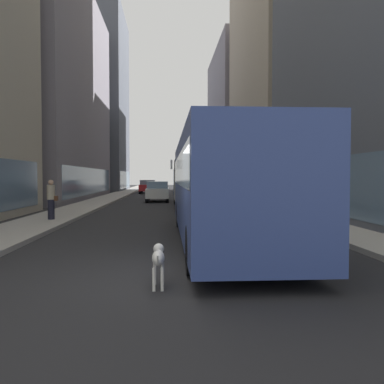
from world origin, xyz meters
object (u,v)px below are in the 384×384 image
object	(u,v)px
traffic_light_near	(341,161)
box_truck	(192,182)
car_black_suv	(182,188)
pedestrian_with_handbag	(51,199)
car_red_coupe	(148,186)
dalmatian_dog	(158,258)
car_white_van	(158,191)
car_silver_sedan	(192,186)
transit_bus	(221,183)

from	to	relation	value
traffic_light_near	box_truck	bearing A→B (deg)	105.02
car_black_suv	box_truck	world-z (taller)	box_truck
car_black_suv	pedestrian_with_handbag	xyz separation A→B (m)	(-6.58, -25.72, 0.19)
car_red_coupe	dalmatian_dog	size ratio (longest dim) A/B	4.88
traffic_light_near	pedestrian_with_handbag	bearing A→B (deg)	152.55
car_white_van	car_silver_sedan	size ratio (longest dim) A/B	0.87
transit_bus	car_red_coupe	xyz separation A→B (m)	(-4.00, 36.93, -0.95)
car_red_coupe	traffic_light_near	xyz separation A→B (m)	(7.70, -36.99, 1.61)
transit_bus	dalmatian_dog	size ratio (longest dim) A/B	11.98
dalmatian_dog	car_black_suv	bearing A→B (deg)	87.12
car_red_coupe	dalmatian_dog	distance (m)	41.91
car_red_coupe	car_black_suv	bearing A→B (deg)	-56.02
car_black_suv	car_silver_sedan	distance (m)	7.87
pedestrian_with_handbag	transit_bus	bearing A→B (deg)	-38.72
traffic_light_near	car_white_van	bearing A→B (deg)	106.94
car_white_van	transit_bus	bearing A→B (deg)	-83.15
box_truck	pedestrian_with_handbag	xyz separation A→B (m)	(-6.58, -8.44, -0.65)
car_black_suv	car_silver_sedan	xyz separation A→B (m)	(1.60, 7.70, -0.00)
car_silver_sedan	traffic_light_near	bearing A→B (deg)	-86.90
car_black_suv	pedestrian_with_handbag	bearing A→B (deg)	-104.36
traffic_light_near	car_silver_sedan	bearing A→B (deg)	93.10
dalmatian_dog	pedestrian_with_handbag	bearing A→B (deg)	115.10
car_black_suv	car_white_van	size ratio (longest dim) A/B	1.13
car_black_suv	box_truck	bearing A→B (deg)	-90.00
car_black_suv	dalmatian_dog	world-z (taller)	car_black_suv
dalmatian_dog	traffic_light_near	size ratio (longest dim) A/B	0.28
transit_bus	car_black_suv	size ratio (longest dim) A/B	2.47
car_white_van	pedestrian_with_handbag	size ratio (longest dim) A/B	2.44
car_black_suv	car_white_van	xyz separation A→B (m)	(-2.40, -11.03, -0.00)
car_white_van	car_silver_sedan	xyz separation A→B (m)	(4.00, 18.73, 0.00)
transit_bus	box_truck	bearing A→B (deg)	90.00
car_white_van	car_red_coupe	bearing A→B (deg)	95.39
transit_bus	car_silver_sedan	size ratio (longest dim) A/B	2.42
car_white_van	box_truck	world-z (taller)	box_truck
car_red_coupe	traffic_light_near	bearing A→B (deg)	-78.24
transit_bus	pedestrian_with_handbag	bearing A→B (deg)	141.28
car_black_suv	pedestrian_with_handbag	size ratio (longest dim) A/B	2.76
car_black_suv	car_red_coupe	xyz separation A→B (m)	(-4.00, 5.93, 0.00)
transit_bus	traffic_light_near	world-z (taller)	traffic_light_near
pedestrian_with_handbag	box_truck	bearing A→B (deg)	52.05
car_black_suv	car_silver_sedan	world-z (taller)	same
box_truck	car_silver_sedan	bearing A→B (deg)	86.33
car_silver_sedan	car_red_coupe	bearing A→B (deg)	-162.48
car_black_suv	traffic_light_near	size ratio (longest dim) A/B	1.37
car_red_coupe	pedestrian_with_handbag	distance (m)	31.76
box_truck	pedestrian_with_handbag	size ratio (longest dim) A/B	4.44
car_white_van	car_red_coupe	xyz separation A→B (m)	(-1.60, 16.96, 0.00)
car_red_coupe	traffic_light_near	world-z (taller)	traffic_light_near
car_white_van	traffic_light_near	world-z (taller)	traffic_light_near
car_black_suv	car_red_coupe	distance (m)	7.16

